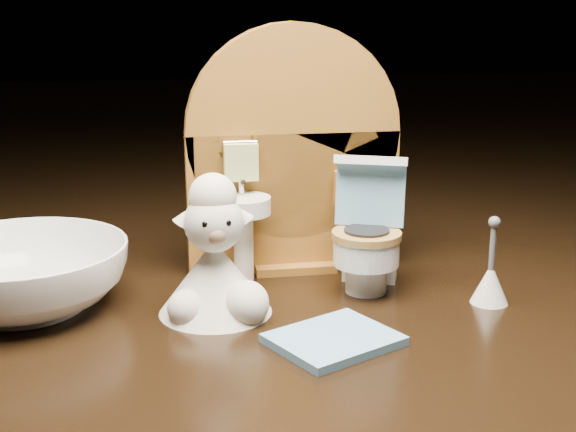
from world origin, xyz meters
name	(u,v)px	position (x,y,z in m)	size (l,w,h in m)	color
backdrop_panel	(292,165)	(0.00, 0.06, 0.07)	(0.13, 0.05, 0.15)	#925D1F
toy_toilet	(368,240)	(0.04, 0.02, 0.03)	(0.05, 0.05, 0.08)	white
bath_mat	(334,340)	(0.00, -0.05, 0.00)	(0.06, 0.05, 0.00)	#659CBA
toilet_brush	(490,280)	(0.10, -0.01, 0.01)	(0.02, 0.02, 0.05)	white
plush_lamb	(215,266)	(-0.05, 0.00, 0.03)	(0.06, 0.06, 0.08)	silver
ceramic_bowl	(22,277)	(-0.16, 0.02, 0.02)	(0.11, 0.11, 0.04)	white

